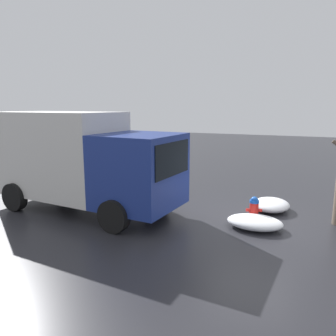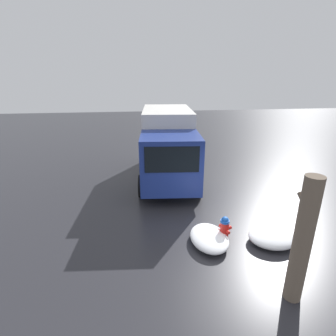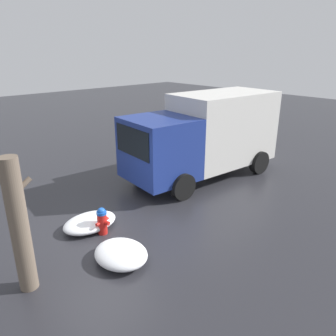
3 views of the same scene
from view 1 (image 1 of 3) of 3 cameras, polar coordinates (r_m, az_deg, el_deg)
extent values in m
plane|color=#28282D|center=(9.96, 14.64, -9.08)|extent=(60.00, 60.00, 0.00)
cylinder|color=red|center=(9.87, 14.72, -7.50)|extent=(0.25, 0.25, 0.58)
cylinder|color=blue|center=(9.77, 14.81, -5.67)|extent=(0.27, 0.27, 0.08)
sphere|color=blue|center=(9.76, 14.82, -5.45)|extent=(0.22, 0.22, 0.22)
cylinder|color=red|center=(10.02, 14.58, -6.80)|extent=(0.14, 0.13, 0.11)
cylinder|color=red|center=(9.82, 13.71, -7.11)|extent=(0.12, 0.12, 0.09)
cylinder|color=red|center=(9.88, 15.76, -7.11)|extent=(0.12, 0.12, 0.09)
cube|color=navy|center=(9.41, -4.98, -0.45)|extent=(2.32, 2.42, 2.09)
cube|color=black|center=(8.80, 0.84, 1.58)|extent=(0.19, 1.88, 0.92)
cube|color=silver|center=(11.32, -18.11, 2.46)|extent=(4.19, 2.58, 2.69)
cylinder|color=black|center=(10.64, -2.05, -4.91)|extent=(0.92, 0.36, 0.90)
cylinder|color=black|center=(8.86, -9.45, -8.29)|extent=(0.92, 0.36, 0.90)
cylinder|color=black|center=(13.03, -17.28, -2.46)|extent=(0.92, 0.36, 0.90)
cylinder|color=black|center=(11.63, -25.15, -4.57)|extent=(0.92, 0.36, 0.90)
ellipsoid|color=white|center=(9.44, 14.87, -9.11)|extent=(1.51, 1.08, 0.34)
ellipsoid|color=white|center=(11.13, 17.47, -6.11)|extent=(1.16, 1.37, 0.37)
camera|label=2|loc=(8.58, 62.03, 13.95)|focal=28.00mm
camera|label=3|loc=(16.42, 33.48, 13.85)|focal=35.00mm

